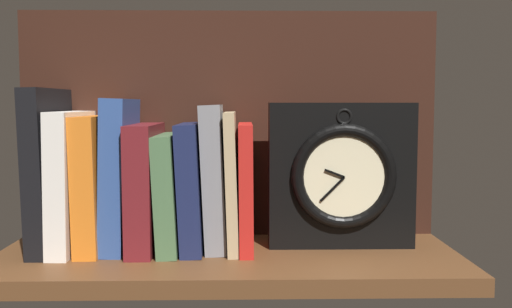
# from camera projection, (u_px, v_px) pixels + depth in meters

# --- Properties ---
(ground_plane) EXTENTS (0.68, 0.26, 0.03)m
(ground_plane) POSITION_uv_depth(u_px,v_px,m) (228.00, 261.00, 0.86)
(ground_plane) COLOR brown
(back_panel) EXTENTS (0.68, 0.01, 0.37)m
(back_panel) POSITION_uv_depth(u_px,v_px,m) (229.00, 124.00, 0.97)
(back_panel) COLOR black
(back_panel) RESTS_ON ground_plane
(book_black_skeptic) EXTENTS (0.03, 0.16, 0.24)m
(book_black_skeptic) POSITION_uv_depth(u_px,v_px,m) (49.00, 169.00, 0.88)
(book_black_skeptic) COLOR black
(book_black_skeptic) RESTS_ON ground_plane
(book_white_catcher) EXTENTS (0.03, 0.17, 0.21)m
(book_white_catcher) POSITION_uv_depth(u_px,v_px,m) (72.00, 180.00, 0.88)
(book_white_catcher) COLOR silver
(book_white_catcher) RESTS_ON ground_plane
(book_orange_pandolfini) EXTENTS (0.04, 0.16, 0.20)m
(book_orange_pandolfini) POSITION_uv_depth(u_px,v_px,m) (95.00, 183.00, 0.88)
(book_orange_pandolfini) COLOR orange
(book_orange_pandolfini) RESTS_ON ground_plane
(book_blue_modern) EXTENTS (0.04, 0.14, 0.23)m
(book_blue_modern) POSITION_uv_depth(u_px,v_px,m) (120.00, 174.00, 0.88)
(book_blue_modern) COLOR #2D4C8E
(book_blue_modern) RESTS_ON ground_plane
(book_maroon_dawkins) EXTENTS (0.04, 0.17, 0.19)m
(book_maroon_dawkins) POSITION_uv_depth(u_px,v_px,m) (146.00, 187.00, 0.88)
(book_maroon_dawkins) COLOR maroon
(book_maroon_dawkins) RESTS_ON ground_plane
(book_green_romantic) EXTENTS (0.04, 0.16, 0.18)m
(book_green_romantic) POSITION_uv_depth(u_px,v_px,m) (170.00, 191.00, 0.88)
(book_green_romantic) COLOR #476B44
(book_green_romantic) RESTS_ON ground_plane
(book_navy_bierce) EXTENTS (0.04, 0.15, 0.19)m
(book_navy_bierce) POSITION_uv_depth(u_px,v_px,m) (192.00, 186.00, 0.88)
(book_navy_bierce) COLOR #192147
(book_navy_bierce) RESTS_ON ground_plane
(book_gray_chess) EXTENTS (0.04, 0.12, 0.22)m
(book_gray_chess) POSITION_uv_depth(u_px,v_px,m) (214.00, 177.00, 0.88)
(book_gray_chess) COLOR gray
(book_gray_chess) RESTS_ON ground_plane
(book_tan_shortstories) EXTENTS (0.02, 0.14, 0.21)m
(book_tan_shortstories) POSITION_uv_depth(u_px,v_px,m) (232.00, 180.00, 0.88)
(book_tan_shortstories) COLOR tan
(book_tan_shortstories) RESTS_ON ground_plane
(book_red_requiem) EXTENTS (0.02, 0.15, 0.19)m
(book_red_requiem) POSITION_uv_depth(u_px,v_px,m) (246.00, 186.00, 0.89)
(book_red_requiem) COLOR red
(book_red_requiem) RESTS_ON ground_plane
(framed_clock) EXTENTS (0.22, 0.06, 0.22)m
(framed_clock) POSITION_uv_depth(u_px,v_px,m) (341.00, 175.00, 0.89)
(framed_clock) COLOR black
(framed_clock) RESTS_ON ground_plane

